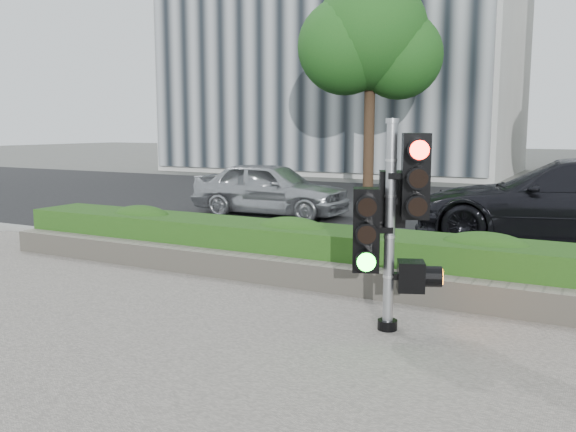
{
  "coord_description": "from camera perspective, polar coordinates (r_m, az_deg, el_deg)",
  "views": [
    {
      "loc": [
        2.81,
        -5.11,
        2.12
      ],
      "look_at": [
        -0.22,
        0.6,
        1.18
      ],
      "focal_mm": 38.0,
      "sensor_mm": 36.0,
      "label": 1
    }
  ],
  "objects": [
    {
      "name": "car_silver",
      "position": [
        14.56,
        -1.65,
        2.58
      ],
      "size": [
        3.85,
        1.66,
        1.3
      ],
      "primitive_type": "imported",
      "rotation": [
        0.0,
        0.0,
        1.61
      ],
      "color": "#A0A3A7",
      "rests_on": "road"
    },
    {
      "name": "road",
      "position": [
        15.51,
        17.26,
        0.12
      ],
      "size": [
        60.0,
        13.0,
        0.02
      ],
      "primitive_type": "cube",
      "color": "black",
      "rests_on": "ground"
    },
    {
      "name": "tree_left",
      "position": [
        21.19,
        7.76,
        16.17
      ],
      "size": [
        4.61,
        4.03,
        7.34
      ],
      "color": "black",
      "rests_on": "ground"
    },
    {
      "name": "ground",
      "position": [
        6.2,
        -0.79,
        -11.67
      ],
      "size": [
        120.0,
        120.0,
        0.0
      ],
      "primitive_type": "plane",
      "color": "#51514C",
      "rests_on": "ground"
    },
    {
      "name": "building_left",
      "position": [
        30.96,
        5.36,
        18.28
      ],
      "size": [
        16.0,
        9.0,
        15.0
      ],
      "primitive_type": "cube",
      "color": "#B7B7B2",
      "rests_on": "ground"
    },
    {
      "name": "car_dark",
      "position": [
        11.95,
        24.94,
        1.22
      ],
      "size": [
        5.56,
        2.59,
        1.57
      ],
      "primitive_type": "imported",
      "rotation": [
        0.0,
        0.0,
        -1.5
      ],
      "color": "black",
      "rests_on": "road"
    },
    {
      "name": "stone_wall",
      "position": [
        7.79,
        5.98,
        -6.0
      ],
      "size": [
        12.0,
        0.32,
        0.34
      ],
      "primitive_type": "cube",
      "color": "gray",
      "rests_on": "sidewalk"
    },
    {
      "name": "hedge",
      "position": [
        8.34,
        7.67,
        -3.87
      ],
      "size": [
        12.0,
        1.0,
        0.68
      ],
      "primitive_type": "cube",
      "color": "#3F7D26",
      "rests_on": "sidewalk"
    },
    {
      "name": "traffic_signal",
      "position": [
        6.29,
        9.78,
        0.1
      ],
      "size": [
        0.79,
        0.7,
        2.18
      ],
      "rotation": [
        0.0,
        0.0,
        0.38
      ],
      "color": "black",
      "rests_on": "sidewalk"
    },
    {
      "name": "curb",
      "position": [
        8.96,
        8.98,
        -5.08
      ],
      "size": [
        60.0,
        0.25,
        0.12
      ],
      "primitive_type": "cube",
      "color": "gray",
      "rests_on": "ground"
    }
  ]
}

